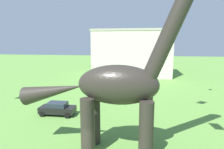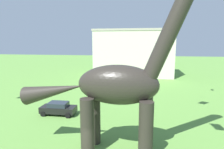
% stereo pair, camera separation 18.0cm
% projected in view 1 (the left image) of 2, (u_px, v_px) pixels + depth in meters
% --- Properties ---
extents(dinosaur_sculpture, '(14.47, 3.07, 15.13)m').
position_uv_depth(dinosaur_sculpture, '(117.00, 85.00, 14.66)').
color(dinosaur_sculpture, '#2D2823').
rests_on(dinosaur_sculpture, ground_plane).
extents(parked_sedan_left, '(4.25, 2.02, 1.55)m').
position_uv_depth(parked_sedan_left, '(57.00, 108.00, 23.20)').
color(parked_sedan_left, black).
rests_on(parked_sedan_left, ground_plane).
extents(background_building_block, '(20.35, 11.33, 12.04)m').
position_uv_depth(background_building_block, '(132.00, 53.00, 51.84)').
color(background_building_block, beige).
rests_on(background_building_block, ground_plane).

